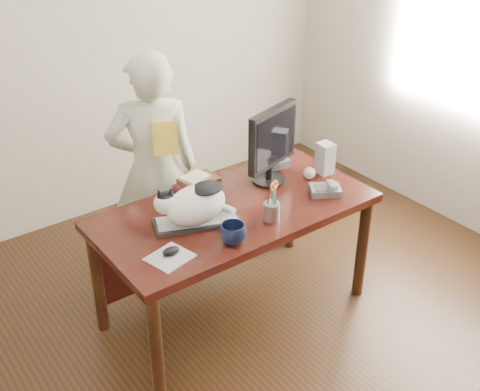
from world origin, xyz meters
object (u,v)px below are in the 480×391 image
object	(u,v)px
cat	(194,203)
calculator	(275,160)
book_stack	(198,183)
phone	(326,190)
coffee_mug	(233,233)
desk	(227,223)
keyboard	(197,221)
monitor	(272,142)
mouse	(171,251)
pen_cup	(272,209)
speaker	(325,158)
person	(154,170)
baseball	(309,173)

from	to	relation	value
cat	calculator	size ratio (longest dim) A/B	2.25
book_stack	calculator	size ratio (longest dim) A/B	1.33
cat	book_stack	xyz separation A→B (m)	(0.23, 0.32, -0.09)
phone	calculator	world-z (taller)	phone
coffee_mug	calculator	distance (m)	0.94
desk	book_stack	size ratio (longest dim) A/B	6.06
keyboard	monitor	distance (m)	0.69
mouse	calculator	world-z (taller)	calculator
cat	calculator	distance (m)	0.88
cat	pen_cup	size ratio (longest dim) A/B	1.91
coffee_mug	speaker	size ratio (longest dim) A/B	0.69
desk	person	xyz separation A→B (m)	(-0.16, 0.57, 0.17)
phone	pen_cup	bearing A→B (deg)	-142.57
mouse	monitor	bearing A→B (deg)	5.06
cat	monitor	xyz separation A→B (m)	(0.64, 0.13, 0.14)
cat	pen_cup	world-z (taller)	cat
phone	keyboard	bearing A→B (deg)	-159.29
coffee_mug	baseball	size ratio (longest dim) A/B	1.84
phone	calculator	bearing A→B (deg)	122.28
mouse	book_stack	world-z (taller)	book_stack
calculator	person	distance (m)	0.78
keyboard	speaker	world-z (taller)	speaker
pen_cup	monitor	bearing A→B (deg)	51.08
mouse	phone	distance (m)	1.06
baseball	person	xyz separation A→B (m)	(-0.74, 0.64, -0.01)
keyboard	baseball	distance (m)	0.85
monitor	calculator	size ratio (longest dim) A/B	2.41
keyboard	monitor	xyz separation A→B (m)	(0.63, 0.13, 0.26)
pen_cup	keyboard	bearing A→B (deg)	149.53
cat	mouse	bearing A→B (deg)	-123.65
book_stack	baseball	bearing A→B (deg)	-31.93
mouse	coffee_mug	xyz separation A→B (m)	(0.31, -0.10, 0.03)
mouse	phone	xyz separation A→B (m)	(1.06, -0.01, 0.01)
baseball	calculator	size ratio (longest dim) A/B	0.38
monitor	book_stack	bearing A→B (deg)	137.87
desk	coffee_mug	world-z (taller)	coffee_mug
cat	book_stack	size ratio (longest dim) A/B	1.70
speaker	mouse	bearing A→B (deg)	-166.50
cat	speaker	bearing A→B (deg)	23.44
cat	baseball	size ratio (longest dim) A/B	6.00
keyboard	pen_cup	distance (m)	0.41
speaker	coffee_mug	bearing A→B (deg)	-157.95
keyboard	book_stack	world-z (taller)	book_stack
phone	speaker	xyz separation A→B (m)	(0.18, 0.20, 0.07)
monitor	phone	size ratio (longest dim) A/B	2.20
coffee_mug	speaker	bearing A→B (deg)	17.51
keyboard	calculator	size ratio (longest dim) A/B	2.49
monitor	pen_cup	world-z (taller)	monitor
baseball	person	distance (m)	0.98
desk	keyboard	bearing A→B (deg)	-160.26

